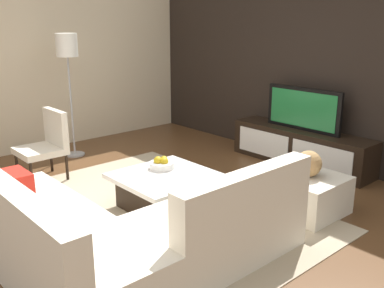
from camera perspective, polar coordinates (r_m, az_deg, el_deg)
name	(u,v)px	position (r m, az deg, el deg)	size (l,w,h in m)	color
ground_plane	(164,213)	(4.63, -3.64, -9.01)	(14.00, 14.00, 0.00)	brown
feature_wall_back	(319,62)	(6.25, 16.30, 10.30)	(6.40, 0.12, 2.80)	black
side_wall_left	(42,57)	(7.10, -18.97, 10.70)	(0.12, 5.20, 2.80)	beige
area_rug	(158,210)	(4.70, -4.41, -8.56)	(3.45, 2.41, 0.01)	tan
media_console	(300,147)	(6.21, 13.97, -0.40)	(2.05, 0.48, 0.50)	black
television	(303,109)	(6.08, 14.31, 4.45)	(1.13, 0.06, 0.57)	black
sectional_couch	(115,232)	(3.68, -10.06, -11.23)	(2.31, 2.27, 0.83)	beige
coffee_table	(166,190)	(4.68, -3.48, -6.04)	(0.93, 0.97, 0.38)	black
accent_chair_near	(47,141)	(5.74, -18.40, 0.36)	(0.53, 0.53, 0.87)	black
floor_lamp	(67,54)	(6.46, -15.98, 11.22)	(0.30, 0.30, 1.77)	#A5A5AA
ottoman	(306,194)	(4.73, 14.69, -6.35)	(0.70, 0.70, 0.40)	beige
fruit_bowl	(162,164)	(4.79, -3.95, -2.60)	(0.28, 0.28, 0.14)	silver
decorative_ball	(309,164)	(4.61, 14.98, -2.49)	(0.27, 0.27, 0.27)	#AD8451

